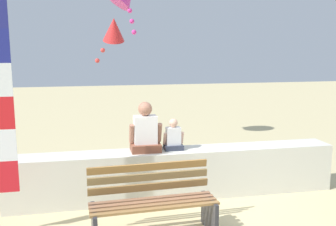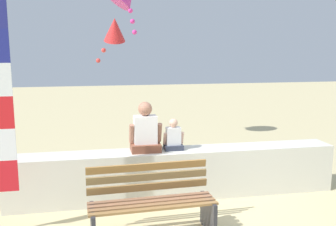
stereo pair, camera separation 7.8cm
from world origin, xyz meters
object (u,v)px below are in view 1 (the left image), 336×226
Objects in this scene: person_child at (173,137)px; park_bench at (153,204)px; person_adult at (145,132)px; kite_red at (113,30)px.

park_bench is at bearing -113.87° from person_child.
person_adult is at bearing 85.62° from park_bench.
person_child is 0.60× the size of kite_red.
person_adult is at bearing -71.15° from kite_red.
park_bench is 3.26× the size of person_child.
person_adult is 1.56× the size of person_child.
person_adult is (0.09, 1.22, 0.67)m from park_bench.
park_bench is 1.45m from person_child.
person_adult is 0.93× the size of kite_red.
park_bench is 1.95× the size of kite_red.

